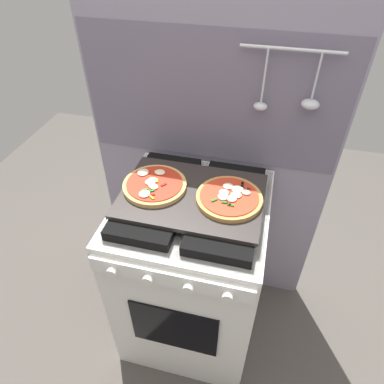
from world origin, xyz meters
name	(u,v)px	position (x,y,z in m)	size (l,w,h in m)	color
ground_plane	(192,319)	(0.00, 0.00, 0.00)	(4.00, 4.00, 0.00)	#4C4742
kitchen_backsplash	(209,170)	(0.00, 0.33, 0.79)	(1.10, 0.09, 1.55)	gray
stove	(192,270)	(0.00, 0.00, 0.45)	(0.60, 0.64, 0.90)	white
baking_tray	(192,196)	(0.00, 0.00, 0.91)	(0.54, 0.38, 0.02)	#2D2826
pizza_left	(154,185)	(-0.15, 0.01, 0.93)	(0.25, 0.25, 0.03)	tan
pizza_right	(229,198)	(0.14, 0.00, 0.93)	(0.25, 0.25, 0.03)	#C18947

